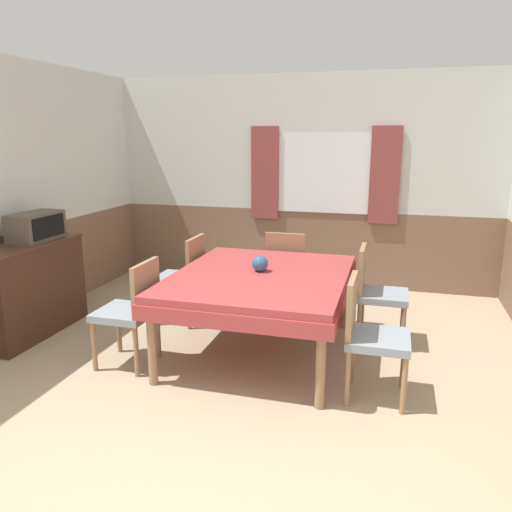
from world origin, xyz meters
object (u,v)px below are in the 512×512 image
(dining_table, at_px, (261,284))
(chair_head_window, at_px, (288,267))
(chair_left_near, at_px, (132,308))
(vase, at_px, (260,264))
(chair_left_far, at_px, (184,275))
(chair_right_near, at_px, (369,332))
(chair_right_far, at_px, (376,290))
(sideboard, at_px, (29,288))
(tv, at_px, (36,227))

(dining_table, relative_size, chair_head_window, 1.98)
(chair_left_near, height_order, vase, chair_left_near)
(chair_left_far, relative_size, vase, 6.35)
(chair_head_window, bearing_deg, chair_right_near, -59.59)
(chair_left_far, relative_size, chair_left_near, 1.00)
(chair_right_near, bearing_deg, chair_right_far, -180.00)
(chair_head_window, xyz_separation_m, vase, (-0.02, -1.03, 0.30))
(chair_left_near, bearing_deg, sideboard, 75.19)
(chair_right_far, distance_m, sideboard, 3.26)
(dining_table, xyz_separation_m, chair_left_far, (-0.95, 0.52, -0.13))
(chair_right_near, height_order, tv, tv)
(dining_table, xyz_separation_m, chair_left_near, (-0.95, -0.52, -0.13))
(dining_table, xyz_separation_m, chair_right_far, (0.95, 0.52, -0.13))
(chair_head_window, xyz_separation_m, tv, (-2.21, -1.12, 0.53))
(chair_right_far, distance_m, vase, 1.12)
(dining_table, distance_m, tv, 2.24)
(chair_left_near, relative_size, chair_right_far, 1.00)
(chair_right_near, xyz_separation_m, chair_left_near, (-1.90, 0.00, 0.00))
(chair_right_near, distance_m, tv, 3.24)
(chair_left_far, xyz_separation_m, chair_left_near, (0.00, -1.04, 0.00))
(chair_head_window, height_order, chair_right_far, same)
(tv, bearing_deg, dining_table, 0.68)
(chair_right_near, height_order, chair_head_window, same)
(chair_right_far, bearing_deg, chair_left_near, -61.18)
(chair_left_near, bearing_deg, dining_table, -61.18)
(chair_right_far, height_order, tv, tv)
(chair_head_window, relative_size, sideboard, 0.76)
(tv, bearing_deg, chair_right_near, -8.92)
(tv, bearing_deg, chair_left_near, -21.48)
(tv, xyz_separation_m, vase, (2.18, 0.09, -0.23))
(chair_left_far, xyz_separation_m, sideboard, (-1.29, -0.70, -0.04))
(chair_left_near, bearing_deg, vase, -57.79)
(dining_table, distance_m, chair_right_near, 1.09)
(chair_left_far, xyz_separation_m, chair_right_far, (1.90, 0.00, 0.00))
(chair_left_far, bearing_deg, tv, 113.51)
(dining_table, height_order, chair_head_window, chair_head_window)
(dining_table, relative_size, chair_left_far, 1.98)
(dining_table, height_order, chair_left_near, chair_left_near)
(tv, distance_m, vase, 2.20)
(chair_right_near, relative_size, chair_left_near, 1.00)
(dining_table, distance_m, chair_head_window, 1.10)
(dining_table, height_order, chair_right_near, chair_right_near)
(chair_left_near, distance_m, tv, 1.45)
(sideboard, bearing_deg, chair_head_window, 29.65)
(dining_table, relative_size, chair_left_near, 1.98)
(dining_table, distance_m, chair_left_near, 1.09)
(chair_head_window, bearing_deg, chair_left_near, -120.41)
(chair_left_near, bearing_deg, chair_left_far, 0.00)
(chair_left_near, distance_m, vase, 1.13)
(chair_right_near, height_order, vase, chair_right_near)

